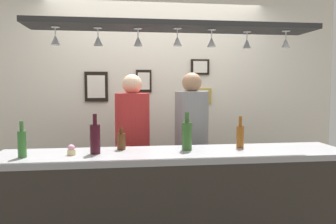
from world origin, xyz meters
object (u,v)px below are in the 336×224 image
Objects in this scene: person_middle_grey_shirt at (191,138)px; picture_frame_caricature at (96,87)px; bottle_beer_amber_tall at (240,136)px; cupcake at (71,150)px; bottle_beer_green_import at (22,143)px; bottle_champagne_green at (187,135)px; bottle_beer_brown_stubby at (121,141)px; picture_frame_crest at (144,81)px; person_left_red_shirt at (133,141)px; picture_frame_lower_pair at (199,96)px; bottle_wine_dark_red at (95,138)px; picture_frame_upper_small at (200,67)px.

picture_frame_caricature is (-0.98, 0.62, 0.52)m from person_middle_grey_shirt.
bottle_beer_amber_tall reaches higher than cupcake.
bottle_champagne_green is at bearing 5.68° from bottle_beer_green_import.
picture_frame_crest is at bearing 78.36° from bottle_beer_brown_stubby.
person_left_red_shirt is 1.11m from picture_frame_lower_pair.
picture_frame_caricature is (-0.28, 1.26, 0.43)m from bottle_beer_brown_stubby.
bottle_wine_dark_red is 1.15× the size of bottle_beer_green_import.
person_middle_grey_shirt is at bearing 75.61° from bottle_champagne_green.
bottle_beer_amber_tall is 0.76× the size of picture_frame_caricature.
person_left_red_shirt is 4.85× the size of picture_frame_caricature.
cupcake is at bearing -174.82° from bottle_beer_amber_tall.
picture_frame_upper_small is 1.23m from picture_frame_caricature.
cupcake is 2.05m from picture_frame_upper_small.
bottle_beer_brown_stubby is 0.60× the size of picture_frame_lower_pair.
picture_frame_caricature is 0.55m from picture_frame_crest.
person_middle_grey_shirt is 6.42× the size of picture_frame_crest.
bottle_champagne_green reaches higher than bottle_beer_green_import.
cupcake is 0.26× the size of picture_frame_lower_pair.
picture_frame_lower_pair is at bearing 0.00° from picture_frame_crest.
bottle_wine_dark_red reaches higher than bottle_beer_green_import.
person_middle_grey_shirt is at bearing 111.31° from bottle_beer_amber_tall.
bottle_beer_green_import is at bearing -137.67° from picture_frame_lower_pair.
cupcake is (-0.17, -0.03, -0.08)m from bottle_wine_dark_red.
person_middle_grey_shirt is 0.74m from bottle_beer_amber_tall.
bottle_beer_amber_tall is at bearing -46.28° from picture_frame_caricature.
picture_frame_crest is at bearing 66.43° from cupcake.
picture_frame_caricature reaches higher than person_left_red_shirt.
person_middle_grey_shirt is at bearing -110.02° from picture_frame_upper_small.
bottle_wine_dark_red is at bearing -175.29° from bottle_beer_amber_tall.
picture_frame_upper_small reaches higher than bottle_wine_dark_red.
bottle_beer_brown_stubby is 0.69× the size of picture_frame_crest.
bottle_beer_brown_stubby is 1.70m from picture_frame_upper_small.
picture_frame_upper_small is (0.23, 0.62, 0.75)m from person_middle_grey_shirt.
bottle_wine_dark_red is at bearing -111.07° from person_left_red_shirt.
bottle_wine_dark_red is (-0.89, -0.78, 0.14)m from person_middle_grey_shirt.
bottle_wine_dark_red is at bearing -86.32° from picture_frame_caricature.
bottle_beer_amber_tall is 1.16m from bottle_wine_dark_red.
bottle_wine_dark_red is 1.54m from picture_frame_crest.
person_middle_grey_shirt is 21.41× the size of cupcake.
person_middle_grey_shirt is at bearing -32.42° from picture_frame_caricature.
bottle_beer_brown_stubby is 0.40m from cupcake.
bottle_beer_green_import is at bearing -105.69° from picture_frame_caricature.
bottle_beer_brown_stubby is (0.19, 0.14, -0.05)m from bottle_wine_dark_red.
picture_frame_crest is at bearing 118.42° from bottle_beer_amber_tall.
picture_frame_caricature is at bearing 86.78° from cupcake.
picture_frame_crest reaches higher than bottle_beer_green_import.
person_left_red_shirt is at bearing 141.56° from bottle_beer_amber_tall.
bottle_beer_brown_stubby is (-0.97, 0.05, -0.03)m from bottle_beer_amber_tall.
bottle_champagne_green is (-0.45, -0.04, 0.02)m from bottle_beer_amber_tall.
person_middle_grey_shirt is 1.33m from cupcake.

